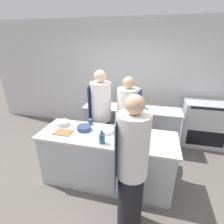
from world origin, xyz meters
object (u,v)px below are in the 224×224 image
at_px(chef_at_prep_near, 131,168).
at_px(bowl_wooden_salad, 107,131).
at_px(chef_at_stove, 127,121).
at_px(bottle_wine, 102,138).
at_px(oven_range, 204,123).
at_px(bowl_prep_small, 131,133).
at_px(cup, 90,122).
at_px(bottle_olive_oil, 129,124).
at_px(bowl_mixing_large, 84,128).
at_px(stockpot, 137,105).
at_px(bowl_ceramic_blue, 63,123).
at_px(bottle_vinegar, 142,136).
at_px(chef_at_pass_far, 101,116).

distance_m(chef_at_prep_near, bowl_wooden_salad, 0.90).
height_order(chef_at_stove, bottle_wine, chef_at_stove).
distance_m(oven_range, bowl_prep_small, 2.26).
bearing_deg(bottle_wine, oven_range, 46.91).
bearing_deg(oven_range, bottle_wine, -133.09).
distance_m(bottle_wine, cup, 0.65).
distance_m(bottle_olive_oil, bowl_wooden_salad, 0.37).
relative_size(bowl_mixing_large, stockpot, 0.76).
bearing_deg(bowl_mixing_large, bowl_ceramic_blue, 169.86).
bearing_deg(bottle_wine, stockpot, 77.72).
bearing_deg(stockpot, bottle_olive_oil, -90.47).
bearing_deg(oven_range, bowl_prep_small, -131.54).
bearing_deg(chef_at_prep_near, bottle_vinegar, -15.86).
distance_m(chef_at_prep_near, chef_at_pass_far, 1.59).
relative_size(bottle_olive_oil, bowl_prep_small, 1.63).
height_order(oven_range, chef_at_pass_far, chef_at_pass_far).
relative_size(bowl_wooden_salad, cup, 1.94).
height_order(bottle_olive_oil, stockpot, bottle_olive_oil).
height_order(bottle_wine, bowl_prep_small, bottle_wine).
xyz_separation_m(chef_at_pass_far, stockpot, (0.64, 0.56, 0.10)).
bearing_deg(bottle_vinegar, bowl_wooden_salad, 168.37).
bearing_deg(chef_at_pass_far, bottle_vinegar, -139.00).
xyz_separation_m(bowl_wooden_salad, cup, (-0.37, 0.22, 0.02)).
xyz_separation_m(chef_at_prep_near, bowl_mixing_large, (-0.89, 0.74, 0.04)).
height_order(bowl_prep_small, bowl_wooden_salad, bowl_prep_small).
relative_size(bottle_vinegar, bowl_ceramic_blue, 0.87).
height_order(chef_at_pass_far, bowl_wooden_salad, chef_at_pass_far).
bearing_deg(bottle_wine, bowl_ceramic_blue, 155.23).
bearing_deg(bottle_wine, bowl_wooden_salad, 91.22).
bearing_deg(chef_at_pass_far, chef_at_prep_near, -157.85).
distance_m(chef_at_stove, bottle_vinegar, 0.84).
bearing_deg(bottle_vinegar, bottle_olive_oil, 131.28).
relative_size(chef_at_prep_near, bottle_olive_oil, 6.05).
bearing_deg(bowl_prep_small, chef_at_prep_near, -81.64).
bearing_deg(bowl_wooden_salad, chef_at_pass_far, 115.62).
relative_size(oven_range, bottle_vinegar, 5.24).
height_order(bottle_vinegar, cup, bottle_vinegar).
distance_m(chef_at_pass_far, bottle_vinegar, 1.14).
xyz_separation_m(bottle_wine, cup, (-0.37, 0.53, -0.03)).
xyz_separation_m(oven_range, bottle_olive_oil, (-1.54, -1.52, 0.51)).
bearing_deg(bowl_prep_small, bottle_olive_oil, 114.28).
distance_m(bowl_ceramic_blue, stockpot, 1.62).
height_order(bottle_olive_oil, bowl_mixing_large, bottle_olive_oil).
bearing_deg(oven_range, bowl_mixing_large, -143.39).
distance_m(chef_at_prep_near, bottle_wine, 0.66).
xyz_separation_m(chef_at_pass_far, bowl_wooden_salad, (0.30, -0.63, 0.04)).
xyz_separation_m(chef_at_pass_far, bottle_vinegar, (0.86, -0.75, 0.09)).
relative_size(bottle_olive_oil, bowl_mixing_large, 1.27).
xyz_separation_m(oven_range, stockpot, (-1.53, -0.48, 0.48)).
relative_size(chef_at_prep_near, bottle_wine, 8.84).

